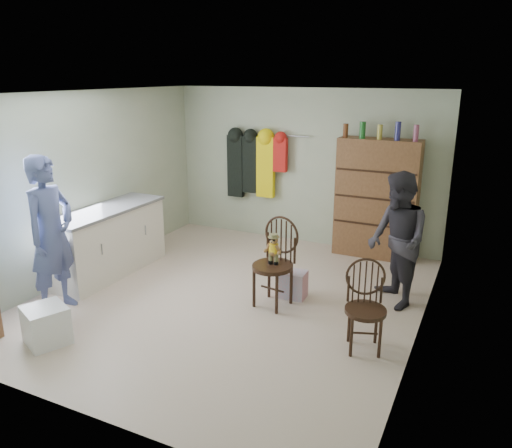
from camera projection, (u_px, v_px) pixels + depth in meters
The scene contains 11 objects.
ground_plane at pixel (231, 298), 6.28m from camera, with size 5.00×5.00×0.00m, color beige.
room_walls at pixel (250, 167), 6.28m from camera, with size 5.00×5.00×5.00m.
counter at pixel (108, 241), 6.95m from camera, with size 0.64×1.86×0.94m.
plastic_tub at pixel (46, 325), 5.19m from camera, with size 0.42×0.40×0.40m, color white.
chair_front at pixel (275, 257), 5.95m from camera, with size 0.55×0.55×1.09m.
chair_far at pixel (365, 302), 5.02m from camera, with size 0.53×0.53×0.94m.
striped_bag at pixel (293, 284), 6.26m from camera, with size 0.32×0.25×0.34m, color #E5727C.
person_left at pixel (51, 235), 5.72m from camera, with size 0.68×0.44×1.86m, color #4E5A8F.
person_right at pixel (397, 240), 5.90m from camera, with size 0.79×0.62×1.63m, color #2D2B33.
dresser at pixel (376, 198), 7.48m from camera, with size 1.20×0.39×2.06m.
coat_rack at pixel (254, 164), 8.31m from camera, with size 1.42×0.12×1.09m.
Camera 1 is at (2.77, -5.04, 2.72)m, focal length 35.00 mm.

